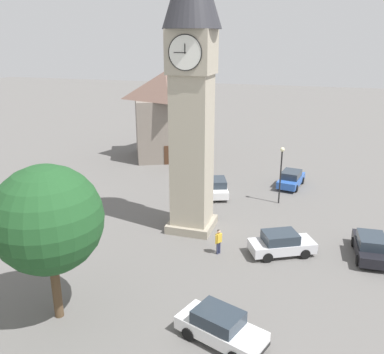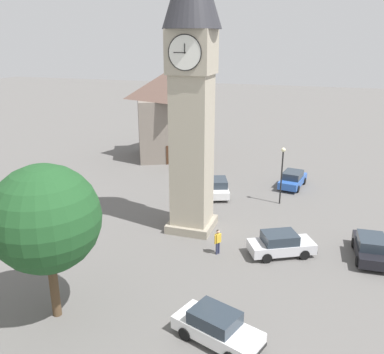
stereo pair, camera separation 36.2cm
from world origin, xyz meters
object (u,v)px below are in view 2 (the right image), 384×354
object	(u,v)px
car_blue_kerb	(293,179)
car_red_corner	(370,247)
lamp_post	(282,166)
building_shop_left	(168,114)
car_white_side	(281,244)
car_silver_kerb	(217,327)
tree	(46,219)
clock_tower	(192,66)
car_black_far	(217,187)
pedestrian	(218,240)

from	to	relation	value
car_blue_kerb	car_red_corner	world-z (taller)	same
lamp_post	building_shop_left	bearing A→B (deg)	-37.26
car_white_side	building_shop_left	bearing A→B (deg)	-52.08
car_silver_kerb	building_shop_left	bearing A→B (deg)	-64.89
tree	car_silver_kerb	bearing A→B (deg)	-175.56
car_red_corner	clock_tower	bearing A→B (deg)	-3.38
car_silver_kerb	car_red_corner	distance (m)	12.50
car_black_far	building_shop_left	xyz separation A→B (m)	(8.64, -10.44, 4.21)
car_silver_kerb	lamp_post	bearing A→B (deg)	-92.66
clock_tower	lamp_post	world-z (taller)	clock_tower
car_red_corner	lamp_post	distance (m)	10.13
car_blue_kerb	lamp_post	bearing A→B (deg)	81.81
building_shop_left	lamp_post	size ratio (longest dim) A/B	2.02
clock_tower	pedestrian	bearing A→B (deg)	131.39
lamp_post	car_silver_kerb	bearing A→B (deg)	87.34
car_white_side	car_silver_kerb	bearing A→B (deg)	78.21
car_white_side	pedestrian	bearing A→B (deg)	16.27
building_shop_left	lamp_post	bearing A→B (deg)	142.74
car_black_far	lamp_post	bearing A→B (deg)	176.98
car_silver_kerb	car_black_far	distance (m)	18.52
car_black_far	car_blue_kerb	bearing A→B (deg)	-145.63
car_blue_kerb	car_white_side	world-z (taller)	same
car_blue_kerb	car_silver_kerb	distance (m)	22.15
car_blue_kerb	pedestrian	size ratio (longest dim) A/B	2.58
building_shop_left	lamp_post	distance (m)	17.81
car_blue_kerb	car_silver_kerb	bearing A→B (deg)	86.22
clock_tower	car_blue_kerb	size ratio (longest dim) A/B	4.50
car_blue_kerb	building_shop_left	distance (m)	16.57
car_silver_kerb	tree	world-z (taller)	tree
car_white_side	car_black_far	size ratio (longest dim) A/B	1.00
car_white_side	car_black_far	bearing A→B (deg)	-54.13
lamp_post	pedestrian	bearing A→B (deg)	74.11
car_silver_kerb	building_shop_left	distance (m)	31.61
car_silver_kerb	car_white_side	size ratio (longest dim) A/B	1.00
car_red_corner	car_silver_kerb	bearing A→B (deg)	54.68
car_white_side	tree	xyz separation A→B (m)	(9.93, 9.54, 4.49)
car_blue_kerb	car_black_far	size ratio (longest dim) A/B	0.98
car_silver_kerb	pedestrian	xyz separation A→B (m)	(1.98, -7.79, 0.25)
car_red_corner	building_shop_left	distance (m)	27.73
car_blue_kerb	car_red_corner	bearing A→B (deg)	115.83
car_red_corner	pedestrian	size ratio (longest dim) A/B	2.49
car_red_corner	pedestrian	world-z (taller)	pedestrian
clock_tower	building_shop_left	distance (m)	20.50
car_black_far	building_shop_left	world-z (taller)	building_shop_left
building_shop_left	car_black_far	bearing A→B (deg)	129.59
car_blue_kerb	car_red_corner	xyz separation A→B (m)	(-5.76, 11.91, 0.00)
car_red_corner	car_black_far	xyz separation A→B (m)	(11.88, -7.73, 0.00)
car_silver_kerb	pedestrian	bearing A→B (deg)	-75.73
clock_tower	tree	world-z (taller)	clock_tower
car_silver_kerb	pedestrian	distance (m)	8.04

